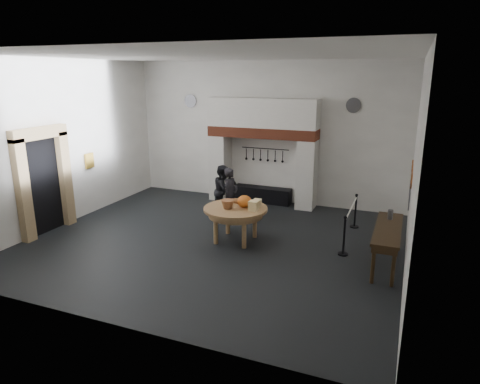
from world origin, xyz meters
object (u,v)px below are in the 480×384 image
at_px(iron_range, 262,195).
at_px(work_table, 236,209).
at_px(visitor_far, 223,190).
at_px(side_table, 388,229).
at_px(visitor_near, 231,195).
at_px(barrier_post_near, 344,237).
at_px(barrier_post_far, 355,212).

height_order(iron_range, work_table, work_table).
relative_size(work_table, visitor_far, 1.05).
xyz_separation_m(work_table, side_table, (3.63, -0.16, 0.03)).
xyz_separation_m(visitor_near, side_table, (4.33, -1.49, 0.09)).
xyz_separation_m(iron_range, side_table, (4.10, -3.61, 0.62)).
distance_m(visitor_near, barrier_post_near, 3.61).
relative_size(iron_range, visitor_near, 1.22).
bearing_deg(visitor_far, work_table, -156.60).
bearing_deg(work_table, side_table, -2.58).
bearing_deg(iron_range, work_table, -82.23).
relative_size(iron_range, visitor_far, 1.25).
relative_size(visitor_near, barrier_post_near, 1.73).
height_order(barrier_post_near, barrier_post_far, same).
bearing_deg(barrier_post_far, work_table, -141.70).
height_order(side_table, barrier_post_far, same).
relative_size(work_table, visitor_near, 1.03).
bearing_deg(barrier_post_near, work_table, -177.53).
xyz_separation_m(work_table, visitor_near, (-0.70, 1.33, -0.06)).
height_order(work_table, visitor_near, visitor_near).
bearing_deg(visitor_far, barrier_post_near, -122.27).
relative_size(iron_range, work_table, 1.19).
xyz_separation_m(iron_range, visitor_near, (-0.23, -2.11, 0.53)).
distance_m(visitor_near, side_table, 4.59).
distance_m(work_table, barrier_post_far, 3.44).
distance_m(visitor_near, barrier_post_far, 3.49).
relative_size(visitor_near, visitor_far, 1.02).
xyz_separation_m(side_table, barrier_post_far, (-0.95, 2.28, -0.42)).
height_order(work_table, barrier_post_far, barrier_post_far).
height_order(visitor_near, side_table, visitor_near).
distance_m(barrier_post_near, barrier_post_far, 2.00).
distance_m(iron_range, side_table, 5.50).
bearing_deg(side_table, barrier_post_near, 163.67).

